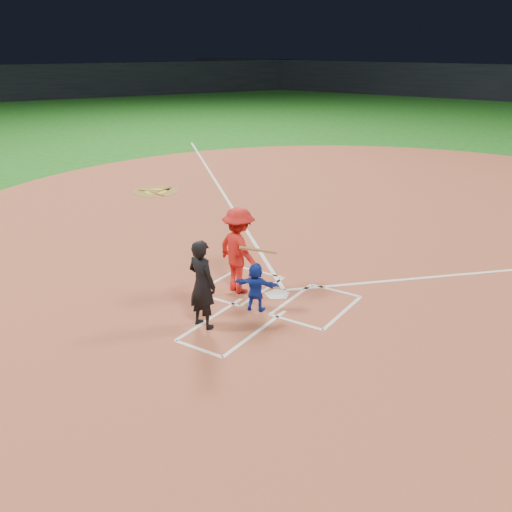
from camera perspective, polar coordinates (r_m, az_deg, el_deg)
The scene contains 14 objects.
ground at distance 12.64m, azimuth 2.13°, elevation -3.96°, with size 120.00×120.00×0.00m, color #165A16.
home_plate_dirt at distance 17.72m, azimuth 12.19°, elevation 2.99°, with size 28.00×28.00×0.01m, color #974931.
stadium_wall_left at distance 58.74m, azimuth -22.55°, elevation 15.73°, with size 1.20×60.00×3.20m, color black.
home_plate at distance 12.63m, azimuth 2.14°, elevation -3.88°, with size 0.60×0.60×0.02m, color silver.
on_deck_circle at distance 21.61m, azimuth -9.98°, elevation 6.38°, with size 1.70×1.70×0.01m, color brown.
on_deck_logo at distance 21.61m, azimuth -9.98°, elevation 6.40°, with size 0.80×0.80×0.00m, color yellow.
on_deck_bat_a at distance 21.68m, azimuth -9.24°, elevation 6.57°, with size 0.06×0.06×0.84m, color olive.
on_deck_bat_b at distance 21.66m, azimuth -10.56°, elevation 6.48°, with size 0.06×0.06×0.84m, color olive.
on_deck_bat_c at distance 21.19m, azimuth -9.93°, elevation 6.20°, with size 0.06×0.06×0.84m, color #A16B3B.
bat_weight_donut at distance 21.76m, azimuth -8.88°, elevation 6.63°, with size 0.19×0.19×0.05m, color black.
catcher at distance 11.75m, azimuth -0.03°, elevation -3.11°, with size 0.96×0.31×1.04m, color #142DA4.
umpire at distance 10.99m, azimuth -5.42°, elevation -2.83°, with size 0.65×0.43×1.78m, color black.
chalk_markings at distance 17.08m, azimuth 11.32°, elevation 2.41°, with size 28.35×17.32×0.01m.
batter_at_plate at distance 12.48m, azimuth -1.73°, elevation 0.56°, with size 1.58×1.06×1.92m.
Camera 1 is at (5.85, -9.87, 5.30)m, focal length 40.00 mm.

